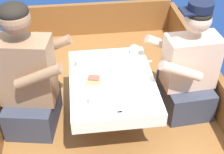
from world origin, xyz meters
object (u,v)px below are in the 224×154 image
at_px(person_port, 28,81).
at_px(coffee_cup_center, 80,63).
at_px(person_starboard, 188,72).
at_px(coffee_cup_starboard, 135,50).
at_px(sandwich, 94,80).
at_px(coffee_cup_port, 95,100).

relative_size(person_port, coffee_cup_center, 9.78).
bearing_deg(person_starboard, coffee_cup_center, -10.96).
bearing_deg(coffee_cup_starboard, sandwich, -136.08).
relative_size(person_starboard, coffee_cup_starboard, 9.90).
distance_m(person_port, person_starboard, 1.23).
relative_size(person_port, coffee_cup_port, 9.70).
xyz_separation_m(person_starboard, coffee_cup_starboard, (-0.39, 0.24, 0.08)).
height_order(person_starboard, coffee_cup_port, person_starboard).
relative_size(coffee_cup_starboard, coffee_cup_center, 0.92).
relative_size(sandwich, coffee_cup_center, 1.06).
bearing_deg(coffee_cup_starboard, person_starboard, -31.68).
height_order(person_port, sandwich, person_port).
distance_m(sandwich, coffee_cup_starboard, 0.50).
height_order(person_starboard, sandwich, person_starboard).
xyz_separation_m(person_starboard, coffee_cup_port, (-0.76, -0.33, 0.08)).
height_order(coffee_cup_port, coffee_cup_center, coffee_cup_center).
height_order(person_port, coffee_cup_port, person_port).
height_order(person_port, coffee_cup_center, person_port).
xyz_separation_m(person_port, person_starboard, (1.22, 0.03, -0.05)).
xyz_separation_m(sandwich, coffee_cup_center, (-0.09, 0.22, 0.00)).
bearing_deg(person_port, person_starboard, 11.71).
bearing_deg(sandwich, person_starboard, 8.41).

